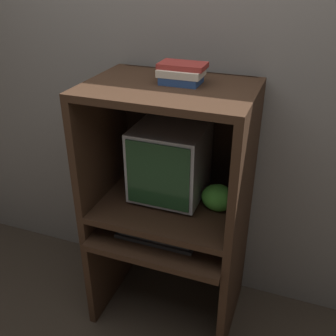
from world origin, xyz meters
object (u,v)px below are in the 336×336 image
Objects in this scene: mouse at (205,248)px; snack_bag at (218,198)px; crt_monitor at (170,162)px; keyboard at (156,237)px; book_stack at (182,73)px.

snack_bag reaches higher than mouse.
keyboard is (0.00, -0.22, -0.35)m from crt_monitor.
mouse is at bearing -39.16° from crt_monitor.
snack_bag is (0.29, -0.05, -0.14)m from crt_monitor.
keyboard is at bearing -148.73° from snack_bag.
snack_bag is at bearing -5.69° from book_stack.
snack_bag is (0.01, 0.17, 0.20)m from mouse.
keyboard is at bearing -88.86° from crt_monitor.
keyboard is 0.27m from mouse.
mouse is at bearing -94.89° from snack_bag.
snack_bag is at bearing -9.16° from crt_monitor.
book_stack reaches higher than mouse.
snack_bag is at bearing 85.11° from mouse.
snack_bag is (0.28, 0.17, 0.21)m from keyboard.
crt_monitor is 0.95× the size of keyboard.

